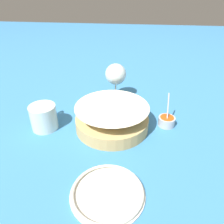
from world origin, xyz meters
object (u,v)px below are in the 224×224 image
object	(u,v)px
food_basket	(112,119)
beer_mug	(44,117)
side_plate	(108,193)
wine_glass	(116,75)
sauce_cup	(167,121)

from	to	relation	value
food_basket	beer_mug	xyz separation A→B (m)	(-0.02, 0.24, 0.00)
food_basket	side_plate	world-z (taller)	food_basket
wine_glass	food_basket	bearing A→B (deg)	-177.43
sauce_cup	beer_mug	size ratio (longest dim) A/B	0.90
beer_mug	wine_glass	bearing A→B (deg)	-43.24
food_basket	wine_glass	size ratio (longest dim) A/B	1.61
sauce_cup	beer_mug	bearing A→B (deg)	97.87
food_basket	sauce_cup	distance (m)	0.20
wine_glass	side_plate	distance (m)	0.51
food_basket	beer_mug	size ratio (longest dim) A/B	2.01
beer_mug	side_plate	xyz separation A→B (m)	(-0.26, -0.26, -0.03)
wine_glass	side_plate	xyz separation A→B (m)	(-0.50, -0.03, -0.10)
sauce_cup	wine_glass	world-z (taller)	wine_glass
side_plate	food_basket	bearing A→B (deg)	4.17
food_basket	wine_glass	distance (m)	0.23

